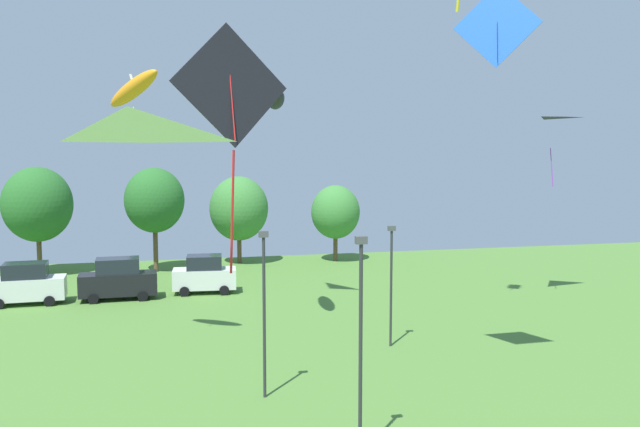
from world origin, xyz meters
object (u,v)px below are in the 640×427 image
object	(u,v)px
light_post_2	(264,305)
light_post_3	(391,278)
kite_flying_11	(544,135)
treeline_tree_3	(239,209)
parked_car_second_from_left	(118,279)
kite_flying_10	(129,156)
kite_flying_3	(134,89)
parked_car_third_from_left	(205,275)
light_post_0	(361,335)
treeline_tree_4	(336,212)
parked_car_leftmost	(26,284)
treeline_tree_1	(37,204)
treeline_tree_2	(154,200)
kite_flying_9	(497,25)
kite_flying_2	(231,93)
kite_flying_8	(276,99)

from	to	relation	value
light_post_2	light_post_3	size ratio (longest dim) A/B	1.10
kite_flying_11	treeline_tree_3	xyz separation A→B (m)	(-17.44, 16.79, -5.86)
parked_car_second_from_left	kite_flying_10	bearing A→B (deg)	-87.48
kite_flying_3	treeline_tree_3	size ratio (longest dim) A/B	0.43
kite_flying_3	kite_flying_10	bearing A→B (deg)	-87.97
kite_flying_3	parked_car_third_from_left	xyz separation A→B (m)	(3.70, 12.57, -11.05)
light_post_0	treeline_tree_4	size ratio (longest dim) A/B	1.10
light_post_0	parked_car_leftmost	bearing A→B (deg)	120.54
light_post_3	treeline_tree_1	distance (m)	30.57
kite_flying_11	treeline_tree_3	distance (m)	24.91
kite_flying_10	parked_car_second_from_left	distance (m)	34.94
treeline_tree_2	light_post_0	bearing A→B (deg)	-78.84
kite_flying_3	light_post_0	world-z (taller)	kite_flying_3
kite_flying_9	light_post_2	world-z (taller)	kite_flying_9
kite_flying_2	parked_car_second_from_left	world-z (taller)	kite_flying_2
treeline_tree_2	treeline_tree_3	bearing A→B (deg)	19.43
kite_flying_9	treeline_tree_4	world-z (taller)	kite_flying_9
light_post_0	treeline_tree_2	distance (m)	34.09
kite_flying_10	parked_car_leftmost	world-z (taller)	kite_flying_10
kite_flying_11	treeline_tree_1	size ratio (longest dim) A/B	0.42
treeline_tree_1	treeline_tree_2	world-z (taller)	treeline_tree_1
light_post_3	parked_car_second_from_left	bearing A→B (deg)	135.56
kite_flying_9	treeline_tree_1	distance (m)	37.55
kite_flying_11	treeline_tree_4	size ratio (longest dim) A/B	0.53
kite_flying_3	light_post_2	distance (m)	11.96
kite_flying_11	parked_car_leftmost	size ratio (longest dim) A/B	0.73
treeline_tree_4	parked_car_third_from_left	bearing A→B (deg)	-138.86
parked_car_third_from_left	treeline_tree_3	xyz separation A→B (m)	(3.47, 10.85, 3.29)
kite_flying_11	kite_flying_9	bearing A→B (deg)	-127.30
light_post_0	light_post_2	xyz separation A→B (m)	(-2.19, 5.63, -0.25)
light_post_2	light_post_3	distance (m)	8.72
light_post_2	kite_flying_3	bearing A→B (deg)	126.01
parked_car_second_from_left	parked_car_third_from_left	size ratio (longest dim) A/B	1.13
kite_flying_9	parked_car_leftmost	size ratio (longest dim) A/B	0.72
kite_flying_10	kite_flying_11	size ratio (longest dim) A/B	0.66
kite_flying_3	light_post_3	bearing A→B (deg)	-6.96
kite_flying_8	treeline_tree_3	size ratio (longest dim) A/B	0.59
treeline_tree_2	treeline_tree_4	bearing A→B (deg)	5.89
parked_car_leftmost	parked_car_second_from_left	bearing A→B (deg)	-1.44
parked_car_third_from_left	kite_flying_3	bearing A→B (deg)	-101.68
parked_car_second_from_left	light_post_3	distance (m)	19.09
kite_flying_2	kite_flying_3	bearing A→B (deg)	98.18
kite_flying_2	treeline_tree_4	distance (m)	43.13
light_post_0	treeline_tree_1	world-z (taller)	treeline_tree_1
kite_flying_3	kite_flying_8	distance (m)	7.64
treeline_tree_4	parked_car_leftmost	bearing A→B (deg)	-154.17
parked_car_third_from_left	parked_car_second_from_left	bearing A→B (deg)	-167.70
kite_flying_2	light_post_3	world-z (taller)	kite_flying_2
parked_car_second_from_left	treeline_tree_1	bearing A→B (deg)	120.81
kite_flying_10	kite_flying_8	bearing A→B (deg)	76.12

